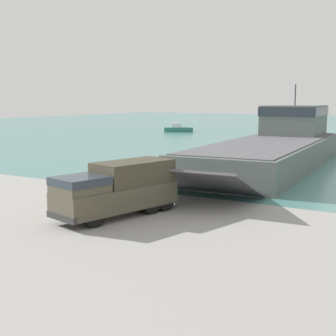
{
  "coord_description": "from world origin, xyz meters",
  "views": [
    {
      "loc": [
        16.08,
        -20.21,
        6.41
      ],
      "look_at": [
        1.35,
        5.01,
        2.16
      ],
      "focal_mm": 50.0,
      "sensor_mm": 36.0,
      "label": 1
    }
  ],
  "objects_px": {
    "landing_craft": "(277,143)",
    "moored_boat_b": "(285,134)",
    "military_truck": "(117,188)",
    "soldier_on_ramp": "(74,194)",
    "moored_boat_a": "(178,129)",
    "mooring_bollard": "(87,178)",
    "cargo_crate": "(67,213)"
  },
  "relations": [
    {
      "from": "landing_craft",
      "to": "cargo_crate",
      "type": "bearing_deg",
      "value": -99.17
    },
    {
      "from": "military_truck",
      "to": "soldier_on_ramp",
      "type": "relative_size",
      "value": 4.63
    },
    {
      "from": "moored_boat_b",
      "to": "mooring_bollard",
      "type": "xyz_separation_m",
      "value": [
        0.87,
        -54.91,
        0.01
      ]
    },
    {
      "from": "military_truck",
      "to": "cargo_crate",
      "type": "bearing_deg",
      "value": -31.09
    },
    {
      "from": "military_truck",
      "to": "cargo_crate",
      "type": "xyz_separation_m",
      "value": [
        -1.98,
        -1.96,
        -1.21
      ]
    },
    {
      "from": "landing_craft",
      "to": "military_truck",
      "type": "xyz_separation_m",
      "value": [
        -0.97,
        -25.89,
        -0.48
      ]
    },
    {
      "from": "cargo_crate",
      "to": "mooring_bollard",
      "type": "bearing_deg",
      "value": 123.8
    },
    {
      "from": "moored_boat_a",
      "to": "mooring_bollard",
      "type": "bearing_deg",
      "value": -3.26
    },
    {
      "from": "moored_boat_a",
      "to": "mooring_bollard",
      "type": "height_order",
      "value": "moored_boat_a"
    },
    {
      "from": "landing_craft",
      "to": "moored_boat_b",
      "type": "bearing_deg",
      "value": 101.83
    },
    {
      "from": "military_truck",
      "to": "mooring_bollard",
      "type": "bearing_deg",
      "value": -116.27
    },
    {
      "from": "landing_craft",
      "to": "mooring_bollard",
      "type": "distance_m",
      "value": 21.26
    },
    {
      "from": "landing_craft",
      "to": "moored_boat_a",
      "type": "bearing_deg",
      "value": 127.74
    },
    {
      "from": "moored_boat_a",
      "to": "soldier_on_ramp",
      "type": "bearing_deg",
      "value": -1.85
    },
    {
      "from": "landing_craft",
      "to": "moored_boat_b",
      "type": "distance_m",
      "value": 36.82
    },
    {
      "from": "landing_craft",
      "to": "moored_boat_a",
      "type": "height_order",
      "value": "landing_craft"
    },
    {
      "from": "moored_boat_a",
      "to": "cargo_crate",
      "type": "xyz_separation_m",
      "value": [
        28.97,
        -64.75,
        -0.27
      ]
    },
    {
      "from": "landing_craft",
      "to": "cargo_crate",
      "type": "height_order",
      "value": "landing_craft"
    },
    {
      "from": "landing_craft",
      "to": "soldier_on_ramp",
      "type": "height_order",
      "value": "landing_craft"
    },
    {
      "from": "moored_boat_a",
      "to": "mooring_bollard",
      "type": "relative_size",
      "value": 6.34
    },
    {
      "from": "landing_craft",
      "to": "moored_boat_b",
      "type": "relative_size",
      "value": 4.42
    },
    {
      "from": "moored_boat_a",
      "to": "cargo_crate",
      "type": "distance_m",
      "value": 70.93
    },
    {
      "from": "cargo_crate",
      "to": "moored_boat_a",
      "type": "bearing_deg",
      "value": 114.11
    },
    {
      "from": "soldier_on_ramp",
      "to": "moored_boat_b",
      "type": "bearing_deg",
      "value": 42.61
    },
    {
      "from": "soldier_on_ramp",
      "to": "landing_craft",
      "type": "bearing_deg",
      "value": 28.7
    },
    {
      "from": "landing_craft",
      "to": "cargo_crate",
      "type": "xyz_separation_m",
      "value": [
        -2.95,
        -27.85,
        -1.69
      ]
    },
    {
      "from": "military_truck",
      "to": "soldier_on_ramp",
      "type": "height_order",
      "value": "military_truck"
    },
    {
      "from": "military_truck",
      "to": "soldier_on_ramp",
      "type": "bearing_deg",
      "value": -73.99
    },
    {
      "from": "mooring_bollard",
      "to": "cargo_crate",
      "type": "bearing_deg",
      "value": -56.2
    },
    {
      "from": "military_truck",
      "to": "moored_boat_b",
      "type": "bearing_deg",
      "value": -157.95
    },
    {
      "from": "moored_boat_b",
      "to": "mooring_bollard",
      "type": "height_order",
      "value": "moored_boat_b"
    },
    {
      "from": "landing_craft",
      "to": "soldier_on_ramp",
      "type": "xyz_separation_m",
      "value": [
        -4.05,
        -25.99,
        -1.08
      ]
    }
  ]
}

